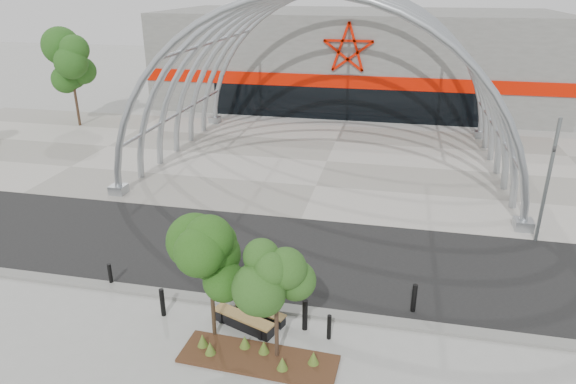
# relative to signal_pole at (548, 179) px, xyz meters

# --- Properties ---
(ground) EXTENTS (140.00, 140.00, 0.00)m
(ground) POSITION_rel_signal_pole_xyz_m (-10.34, -7.01, -2.85)
(ground) COLOR #9C9C97
(ground) RESTS_ON ground
(road) EXTENTS (140.00, 7.00, 0.02)m
(road) POSITION_rel_signal_pole_xyz_m (-10.34, -3.51, -2.84)
(road) COLOR black
(road) RESTS_ON ground
(forecourt) EXTENTS (60.00, 17.00, 0.04)m
(forecourt) POSITION_rel_signal_pole_xyz_m (-10.34, 8.49, -2.83)
(forecourt) COLOR gray
(forecourt) RESTS_ON ground
(kerb) EXTENTS (60.00, 0.50, 0.12)m
(kerb) POSITION_rel_signal_pole_xyz_m (-10.34, -7.26, -2.79)
(kerb) COLOR slate
(kerb) RESTS_ON ground
(arena_building) EXTENTS (34.00, 15.24, 8.00)m
(arena_building) POSITION_rel_signal_pole_xyz_m (-10.34, 26.44, 1.14)
(arena_building) COLOR slate
(arena_building) RESTS_ON ground
(vault_canopy) EXTENTS (20.80, 15.80, 20.36)m
(vault_canopy) POSITION_rel_signal_pole_xyz_m (-10.34, 8.49, -2.83)
(vault_canopy) COLOR #9EA4A9
(vault_canopy) RESTS_ON ground
(planting_bed) EXTENTS (4.77, 1.66, 0.50)m
(planting_bed) POSITION_rel_signal_pole_xyz_m (-9.83, -9.83, -2.73)
(planting_bed) COLOR #382015
(planting_bed) RESTS_ON ground
(signal_pole) EXTENTS (0.21, 0.77, 5.46)m
(signal_pole) POSITION_rel_signal_pole_xyz_m (0.00, 0.00, 0.00)
(signal_pole) COLOR slate
(signal_pole) RESTS_ON ground
(street_tree_0) EXTENTS (1.74, 1.74, 3.97)m
(street_tree_0) POSITION_rel_signal_pole_xyz_m (-11.41, -9.06, 0.00)
(street_tree_0) COLOR black
(street_tree_0) RESTS_ON ground
(street_tree_1) EXTENTS (1.54, 1.54, 3.65)m
(street_tree_1) POSITION_rel_signal_pole_xyz_m (-9.26, -9.62, -0.23)
(street_tree_1) COLOR #2E2017
(street_tree_1) RESTS_ON ground
(bench_0) EXTENTS (2.21, 1.22, 0.46)m
(bench_0) POSITION_rel_signal_pole_xyz_m (-10.64, -8.46, -2.63)
(bench_0) COLOR black
(bench_0) RESTS_ON ground
(bench_1) EXTENTS (1.83, 0.95, 0.38)m
(bench_1) POSITION_rel_signal_pole_xyz_m (-10.22, -7.90, -2.67)
(bench_1) COLOR black
(bench_1) RESTS_ON ground
(bollard_0) EXTENTS (0.14, 0.14, 0.88)m
(bollard_0) POSITION_rel_signal_pole_xyz_m (-16.16, -7.06, -2.41)
(bollard_0) COLOR black
(bollard_0) RESTS_ON ground
(bollard_1) EXTENTS (0.16, 0.16, 1.02)m
(bollard_1) POSITION_rel_signal_pole_xyz_m (-13.47, -8.38, -2.34)
(bollard_1) COLOR black
(bollard_1) RESTS_ON ground
(bollard_2) EXTENTS (0.17, 0.17, 1.09)m
(bollard_2) POSITION_rel_signal_pole_xyz_m (-8.69, -8.11, -2.31)
(bollard_2) COLOR black
(bollard_2) RESTS_ON ground
(bollard_3) EXTENTS (0.14, 0.14, 0.86)m
(bollard_3) POSITION_rel_signal_pole_xyz_m (-7.86, -8.42, -2.42)
(bollard_3) COLOR black
(bollard_3) RESTS_ON ground
(bollard_4) EXTENTS (0.17, 0.17, 1.05)m
(bollard_4) POSITION_rel_signal_pole_xyz_m (-5.26, -6.39, -2.33)
(bollard_4) COLOR black
(bollard_4) RESTS_ON ground
(bg_tree_0) EXTENTS (3.00, 3.00, 6.45)m
(bg_tree_0) POSITION_rel_signal_pole_xyz_m (-30.34, 12.99, 1.79)
(bg_tree_0) COLOR black
(bg_tree_0) RESTS_ON ground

